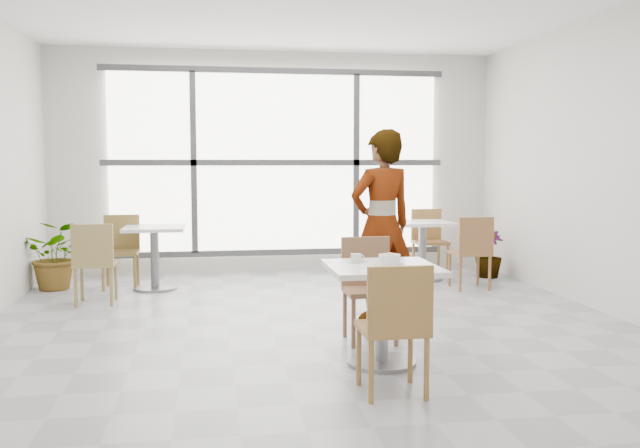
{
  "coord_description": "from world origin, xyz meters",
  "views": [
    {
      "loc": [
        -0.9,
        -5.91,
        1.52
      ],
      "look_at": [
        0.0,
        -0.3,
        1.0
      ],
      "focal_mm": 38.79,
      "sensor_mm": 36.0,
      "label": 1
    }
  ],
  "objects": [
    {
      "name": "wall_right",
      "position": [
        3.0,
        0.0,
        1.5
      ],
      "size": [
        0.0,
        7.0,
        7.0
      ],
      "primitive_type": "plane",
      "rotation": [
        1.57,
        0.0,
        -1.57
      ],
      "color": "silver",
      "rests_on": "ground"
    },
    {
      "name": "chair_far",
      "position": [
        0.42,
        -0.26,
        0.5
      ],
      "size": [
        0.42,
        0.42,
        0.87
      ],
      "color": "brown",
      "rests_on": "ground"
    },
    {
      "name": "bg_chair_right_far",
      "position": [
        2.03,
        3.03,
        0.5
      ],
      "size": [
        0.42,
        0.42,
        0.87
      ],
      "color": "#9E6F39",
      "rests_on": "ground"
    },
    {
      "name": "wall_front",
      "position": [
        0.0,
        -3.5,
        1.5
      ],
      "size": [
        6.0,
        0.0,
        6.0
      ],
      "primitive_type": "plane",
      "rotation": [
        -1.57,
        0.0,
        0.0
      ],
      "color": "silver",
      "rests_on": "ground"
    },
    {
      "name": "plant_left",
      "position": [
        -2.7,
        2.59,
        0.41
      ],
      "size": [
        0.81,
        0.73,
        0.82
      ],
      "primitive_type": "imported",
      "rotation": [
        0.0,
        0.0,
        -0.13
      ],
      "color": "#457F43",
      "rests_on": "ground"
    },
    {
      "name": "person",
      "position": [
        0.72,
        0.49,
        0.91
      ],
      "size": [
        0.77,
        0.62,
        1.82
      ],
      "primitive_type": "imported",
      "rotation": [
        0.0,
        0.0,
        3.46
      ],
      "color": "black",
      "rests_on": "ground"
    },
    {
      "name": "floor",
      "position": [
        0.0,
        0.0,
        0.0
      ],
      "size": [
        7.0,
        7.0,
        0.0
      ],
      "primitive_type": "plane",
      "color": "#9E9EA5",
      "rests_on": "ground"
    },
    {
      "name": "bg_chair_left_near",
      "position": [
        -2.11,
        1.57,
        0.5
      ],
      "size": [
        0.42,
        0.42,
        0.87
      ],
      "rotation": [
        0.0,
        0.0,
        3.14
      ],
      "color": "olive",
      "rests_on": "ground"
    },
    {
      "name": "coffee_cup",
      "position": [
        0.19,
        -0.83,
        0.78
      ],
      "size": [
        0.16,
        0.13,
        0.07
      ],
      "color": "silver",
      "rests_on": "main_table"
    },
    {
      "name": "bg_table_left",
      "position": [
        -1.55,
        2.4,
        0.49
      ],
      "size": [
        0.7,
        0.7,
        0.75
      ],
      "color": "silver",
      "rests_on": "ground"
    },
    {
      "name": "oatmeal_bowl",
      "position": [
        0.41,
        -1.01,
        0.79
      ],
      "size": [
        0.21,
        0.21,
        0.1
      ],
      "color": "white",
      "rests_on": "main_table"
    },
    {
      "name": "bg_table_right",
      "position": [
        1.79,
        2.55,
        0.49
      ],
      "size": [
        0.7,
        0.7,
        0.75
      ],
      "color": "white",
      "rests_on": "ground"
    },
    {
      "name": "chair_near",
      "position": [
        0.26,
        -1.71,
        0.5
      ],
      "size": [
        0.42,
        0.42,
        0.87
      ],
      "rotation": [
        0.0,
        0.0,
        3.14
      ],
      "color": "olive",
      "rests_on": "ground"
    },
    {
      "name": "wall_back",
      "position": [
        0.0,
        3.5,
        1.5
      ],
      "size": [
        6.0,
        0.0,
        6.0
      ],
      "primitive_type": "plane",
      "rotation": [
        1.57,
        0.0,
        0.0
      ],
      "color": "silver",
      "rests_on": "ground"
    },
    {
      "name": "bg_chair_left_far",
      "position": [
        -1.96,
        2.63,
        0.5
      ],
      "size": [
        0.42,
        0.42,
        0.87
      ],
      "color": "olive",
      "rests_on": "ground"
    },
    {
      "name": "plant_right",
      "position": [
        2.7,
        2.59,
        0.32
      ],
      "size": [
        0.4,
        0.4,
        0.64
      ],
      "primitive_type": "imported",
      "rotation": [
        0.0,
        0.0,
        0.13
      ],
      "color": "#5A8C3F",
      "rests_on": "ground"
    },
    {
      "name": "window",
      "position": [
        0.0,
        3.44,
        1.5
      ],
      "size": [
        4.6,
        0.07,
        2.52
      ],
      "color": "white",
      "rests_on": "ground"
    },
    {
      "name": "main_table",
      "position": [
        0.36,
        -0.99,
        0.52
      ],
      "size": [
        0.8,
        0.8,
        0.75
      ],
      "color": "white",
      "rests_on": "ground"
    },
    {
      "name": "bg_chair_right_near",
      "position": [
        2.15,
        1.78,
        0.5
      ],
      "size": [
        0.42,
        0.42,
        0.87
      ],
      "rotation": [
        0.0,
        0.0,
        3.14
      ],
      "color": "brown",
      "rests_on": "ground"
    }
  ]
}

